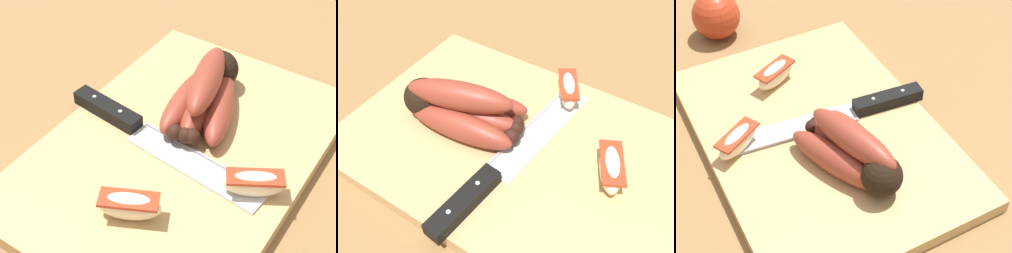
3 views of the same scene
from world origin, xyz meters
The scene contains 7 objects.
ground_plane centered at (0.00, 0.00, 0.00)m, with size 6.00×6.00×0.00m, color olive.
cutting_board centered at (0.02, -0.02, 0.01)m, with size 0.43×0.29×0.02m, color tan.
banana_bunch centered at (0.09, -0.01, 0.05)m, with size 0.16×0.11×0.07m.
chefs_knife centered at (0.01, 0.04, 0.03)m, with size 0.06×0.28×0.02m.
apple_wedge_near centered at (-0.10, -0.03, 0.04)m, with size 0.05×0.07×0.03m.
apple_wedge_middle centered at (0.00, -0.13, 0.04)m, with size 0.05×0.07×0.03m.
whole_apple centered at (-0.28, -0.06, 0.04)m, with size 0.08×0.08×0.09m.
Camera 3 is at (0.48, -0.23, 0.54)m, focal length 58.16 mm.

